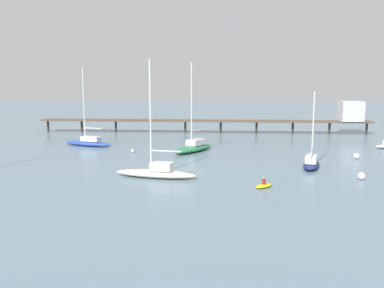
{
  "coord_description": "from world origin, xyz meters",
  "views": [
    {
      "loc": [
        5.81,
        -48.66,
        11.02
      ],
      "look_at": [
        0.0,
        14.46,
        1.5
      ],
      "focal_mm": 37.77,
      "sensor_mm": 36.0,
      "label": 1
    }
  ],
  "objects_px": {
    "sailboat_green": "(194,146)",
    "sailboat_cream": "(156,171)",
    "pier": "(276,116)",
    "mooring_buoy_far": "(356,156)",
    "mooring_buoy_outer": "(361,176)",
    "sailboat_navy": "(311,162)",
    "sailboat_blue": "(88,141)",
    "dinghy_yellow": "(264,185)",
    "mooring_buoy_near": "(133,151)"
  },
  "relations": [
    {
      "from": "sailboat_green",
      "to": "sailboat_cream",
      "type": "xyz_separation_m",
      "value": [
        -2.79,
        -18.83,
        -0.04
      ]
    },
    {
      "from": "pier",
      "to": "mooring_buoy_far",
      "type": "bearing_deg",
      "value": -74.38
    },
    {
      "from": "pier",
      "to": "mooring_buoy_outer",
      "type": "height_order",
      "value": "pier"
    },
    {
      "from": "sailboat_navy",
      "to": "sailboat_blue",
      "type": "distance_m",
      "value": 39.0
    },
    {
      "from": "sailboat_cream",
      "to": "mooring_buoy_far",
      "type": "relative_size",
      "value": 15.87
    },
    {
      "from": "dinghy_yellow",
      "to": "mooring_buoy_outer",
      "type": "distance_m",
      "value": 12.35
    },
    {
      "from": "mooring_buoy_outer",
      "to": "sailboat_cream",
      "type": "bearing_deg",
      "value": -177.69
    },
    {
      "from": "dinghy_yellow",
      "to": "mooring_buoy_outer",
      "type": "xyz_separation_m",
      "value": [
        11.51,
        4.45,
        0.23
      ]
    },
    {
      "from": "sailboat_cream",
      "to": "dinghy_yellow",
      "type": "distance_m",
      "value": 12.79
    },
    {
      "from": "mooring_buoy_far",
      "to": "pier",
      "type": "bearing_deg",
      "value": 105.62
    },
    {
      "from": "sailboat_cream",
      "to": "mooring_buoy_near",
      "type": "height_order",
      "value": "sailboat_cream"
    },
    {
      "from": "sailboat_navy",
      "to": "mooring_buoy_far",
      "type": "xyz_separation_m",
      "value": [
        7.84,
        6.79,
        -0.28
      ]
    },
    {
      "from": "dinghy_yellow",
      "to": "mooring_buoy_near",
      "type": "xyz_separation_m",
      "value": [
        -19.18,
        20.3,
        0.08
      ]
    },
    {
      "from": "mooring_buoy_near",
      "to": "sailboat_green",
      "type": "bearing_deg",
      "value": 11.76
    },
    {
      "from": "sailboat_navy",
      "to": "mooring_buoy_outer",
      "type": "xyz_separation_m",
      "value": [
        4.39,
        -6.58,
        -0.27
      ]
    },
    {
      "from": "pier",
      "to": "mooring_buoy_far",
      "type": "distance_m",
      "value": 31.25
    },
    {
      "from": "sailboat_blue",
      "to": "mooring_buoy_outer",
      "type": "distance_m",
      "value": 45.83
    },
    {
      "from": "sailboat_navy",
      "to": "sailboat_cream",
      "type": "bearing_deg",
      "value": -158.78
    },
    {
      "from": "sailboat_green",
      "to": "mooring_buoy_outer",
      "type": "xyz_separation_m",
      "value": [
        21.02,
        -17.87,
        -0.39
      ]
    },
    {
      "from": "sailboat_cream",
      "to": "mooring_buoy_near",
      "type": "xyz_separation_m",
      "value": [
        -6.89,
        16.81,
        -0.5
      ]
    },
    {
      "from": "pier",
      "to": "mooring_buoy_near",
      "type": "height_order",
      "value": "pier"
    },
    {
      "from": "sailboat_cream",
      "to": "mooring_buoy_far",
      "type": "height_order",
      "value": "sailboat_cream"
    },
    {
      "from": "sailboat_cream",
      "to": "sailboat_navy",
      "type": "bearing_deg",
      "value": 21.22
    },
    {
      "from": "sailboat_green",
      "to": "sailboat_cream",
      "type": "distance_m",
      "value": 19.03
    },
    {
      "from": "sailboat_blue",
      "to": "sailboat_cream",
      "type": "height_order",
      "value": "sailboat_blue"
    },
    {
      "from": "pier",
      "to": "sailboat_blue",
      "type": "bearing_deg",
      "value": -148.89
    },
    {
      "from": "sailboat_green",
      "to": "mooring_buoy_far",
      "type": "bearing_deg",
      "value": -10.41
    },
    {
      "from": "mooring_buoy_outer",
      "to": "mooring_buoy_near",
      "type": "distance_m",
      "value": 34.55
    },
    {
      "from": "mooring_buoy_outer",
      "to": "mooring_buoy_near",
      "type": "xyz_separation_m",
      "value": [
        -30.7,
        15.85,
        -0.15
      ]
    },
    {
      "from": "sailboat_green",
      "to": "dinghy_yellow",
      "type": "distance_m",
      "value": 24.27
    },
    {
      "from": "sailboat_cream",
      "to": "mooring_buoy_outer",
      "type": "height_order",
      "value": "sailboat_cream"
    },
    {
      "from": "mooring_buoy_outer",
      "to": "mooring_buoy_near",
      "type": "relative_size",
      "value": 1.52
    },
    {
      "from": "mooring_buoy_outer",
      "to": "sailboat_green",
      "type": "bearing_deg",
      "value": 139.63
    },
    {
      "from": "dinghy_yellow",
      "to": "mooring_buoy_far",
      "type": "distance_m",
      "value": 23.27
    },
    {
      "from": "sailboat_navy",
      "to": "mooring_buoy_far",
      "type": "bearing_deg",
      "value": 40.89
    },
    {
      "from": "sailboat_navy",
      "to": "pier",
      "type": "bearing_deg",
      "value": 90.81
    },
    {
      "from": "sailboat_navy",
      "to": "dinghy_yellow",
      "type": "height_order",
      "value": "sailboat_navy"
    },
    {
      "from": "mooring_buoy_near",
      "to": "mooring_buoy_outer",
      "type": "bearing_deg",
      "value": -27.31
    },
    {
      "from": "sailboat_blue",
      "to": "dinghy_yellow",
      "type": "height_order",
      "value": "sailboat_blue"
    },
    {
      "from": "sailboat_cream",
      "to": "mooring_buoy_outer",
      "type": "bearing_deg",
      "value": 2.31
    },
    {
      "from": "sailboat_green",
      "to": "mooring_buoy_far",
      "type": "distance_m",
      "value": 24.88
    },
    {
      "from": "pier",
      "to": "dinghy_yellow",
      "type": "xyz_separation_m",
      "value": [
        -6.61,
        -47.73,
        -3.66
      ]
    },
    {
      "from": "sailboat_blue",
      "to": "dinghy_yellow",
      "type": "xyz_separation_m",
      "value": [
        28.71,
        -26.42,
        -0.61
      ]
    },
    {
      "from": "pier",
      "to": "mooring_buoy_near",
      "type": "xyz_separation_m",
      "value": [
        -25.79,
        -27.43,
        -3.58
      ]
    },
    {
      "from": "sailboat_blue",
      "to": "mooring_buoy_near",
      "type": "height_order",
      "value": "sailboat_blue"
    },
    {
      "from": "pier",
      "to": "sailboat_navy",
      "type": "distance_m",
      "value": 36.84
    },
    {
      "from": "pier",
      "to": "sailboat_navy",
      "type": "relative_size",
      "value": 7.34
    },
    {
      "from": "sailboat_blue",
      "to": "mooring_buoy_outer",
      "type": "height_order",
      "value": "sailboat_blue"
    },
    {
      "from": "sailboat_cream",
      "to": "mooring_buoy_near",
      "type": "distance_m",
      "value": 18.17
    },
    {
      "from": "sailboat_blue",
      "to": "sailboat_cream",
      "type": "relative_size",
      "value": 1.01
    }
  ]
}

